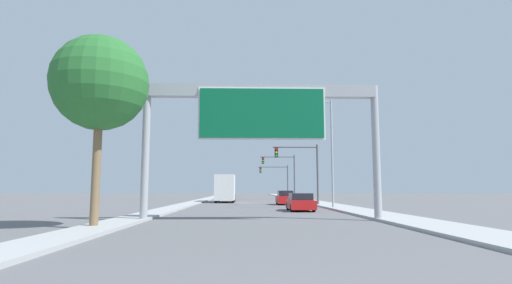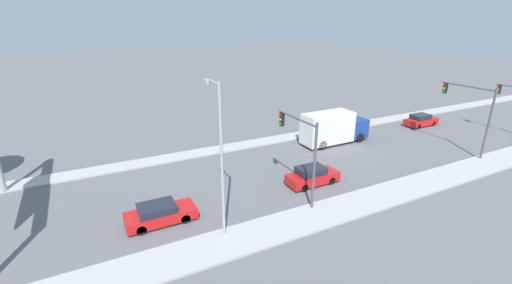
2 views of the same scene
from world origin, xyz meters
name	(u,v)px [view 1 (image 1 of 2)]	position (x,y,z in m)	size (l,w,h in m)	color
sidewalk_right	(299,199)	(7.75, 60.00, 0.07)	(3.00, 120.00, 0.15)	#AAAAAA
median_strip_left	(205,199)	(-7.25, 60.00, 0.07)	(2.00, 120.00, 0.15)	#AAAAAA
sign_gantry	(262,112)	(0.00, 17.88, 6.04)	(13.32, 0.73, 7.61)	#9EA0A5
car_mid_center	(285,198)	(3.50, 40.36, 0.73)	(1.78, 4.37, 1.55)	red
car_mid_right	(230,195)	(-3.50, 62.38, 0.71)	(1.80, 4.43, 1.52)	red
car_near_left	(300,202)	(3.50, 27.97, 0.67)	(1.89, 4.60, 1.40)	red
truck_box_primary	(225,189)	(-3.50, 48.14, 1.77)	(2.42, 7.74, 3.51)	navy
traffic_light_near_intersection	(303,164)	(5.24, 38.00, 4.38)	(4.85, 0.32, 6.46)	#4C4C4F
traffic_light_mid_block	(284,169)	(5.10, 58.00, 4.76)	(5.44, 0.32, 7.00)	#4C4C4F
traffic_light_far_intersection	(278,176)	(4.95, 68.00, 4.11)	(5.45, 0.32, 5.97)	#4C4C4F
palm_tree_foreground	(100,84)	(-7.58, 13.87, 6.54)	(4.37, 4.37, 8.76)	brown
street_lamp_right	(329,146)	(6.62, 31.21, 5.60)	(2.21, 0.28, 9.71)	#9EA0A5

